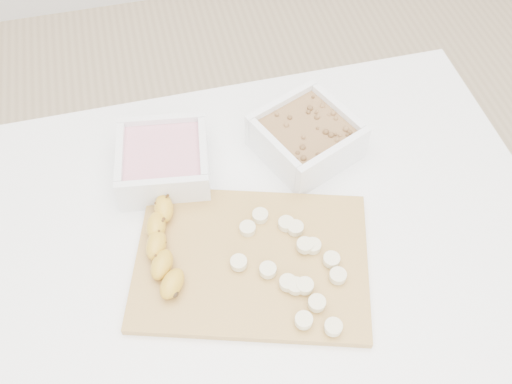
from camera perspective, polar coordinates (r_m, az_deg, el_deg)
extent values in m
plane|color=#C6AD89|center=(1.67, 0.26, -17.31)|extent=(3.50, 3.50, 0.00)
cube|color=white|center=(1.00, 0.41, -4.03)|extent=(1.00, 0.70, 0.04)
cylinder|color=white|center=(1.50, -19.19, -5.59)|extent=(0.05, 0.05, 0.71)
cylinder|color=white|center=(1.57, 13.42, 0.92)|extent=(0.05, 0.05, 0.71)
cube|color=white|center=(1.03, -9.20, 3.08)|extent=(0.18, 0.18, 0.07)
cube|color=pink|center=(1.03, -9.22, 3.19)|extent=(0.15, 0.15, 0.04)
cube|color=white|center=(1.06, 5.03, 5.52)|extent=(0.21, 0.21, 0.08)
cube|color=brown|center=(1.06, 5.04, 5.64)|extent=(0.18, 0.18, 0.04)
cube|color=#AE8243|center=(0.94, -0.44, -6.89)|extent=(0.44, 0.37, 0.01)
cylinder|color=beige|center=(0.96, -0.85, -3.66)|extent=(0.03, 0.03, 0.01)
cylinder|color=beige|center=(0.97, 0.42, -2.38)|extent=(0.03, 0.03, 0.01)
cylinder|color=beige|center=(0.96, 3.04, -3.18)|extent=(0.03, 0.03, 0.01)
cylinder|color=beige|center=(0.96, 3.96, -3.62)|extent=(0.03, 0.03, 0.01)
cylinder|color=beige|center=(0.94, 5.70, -5.39)|extent=(0.03, 0.03, 0.01)
cylinder|color=beige|center=(0.93, 7.56, -6.72)|extent=(0.03, 0.03, 0.01)
cylinder|color=beige|center=(0.92, 8.19, -8.30)|extent=(0.03, 0.03, 0.01)
cylinder|color=beige|center=(0.92, -1.75, -7.07)|extent=(0.03, 0.03, 0.01)
cylinder|color=beige|center=(0.91, 1.20, -7.80)|extent=(0.03, 0.03, 0.01)
cylinder|color=beige|center=(0.90, 3.20, -9.05)|extent=(0.03, 0.03, 0.01)
cylinder|color=beige|center=(0.90, 3.98, -9.36)|extent=(0.03, 0.03, 0.01)
cylinder|color=beige|center=(0.89, 6.10, -10.99)|extent=(0.03, 0.03, 0.01)
cylinder|color=beige|center=(0.88, 7.73, -13.23)|extent=(0.03, 0.03, 0.01)
cylinder|color=beige|center=(0.88, 4.80, -12.66)|extent=(0.03, 0.03, 0.01)
cylinder|color=beige|center=(0.90, 4.91, -9.33)|extent=(0.03, 0.03, 0.01)
cylinder|color=beige|center=(0.94, 4.91, -5.33)|extent=(0.03, 0.03, 0.01)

